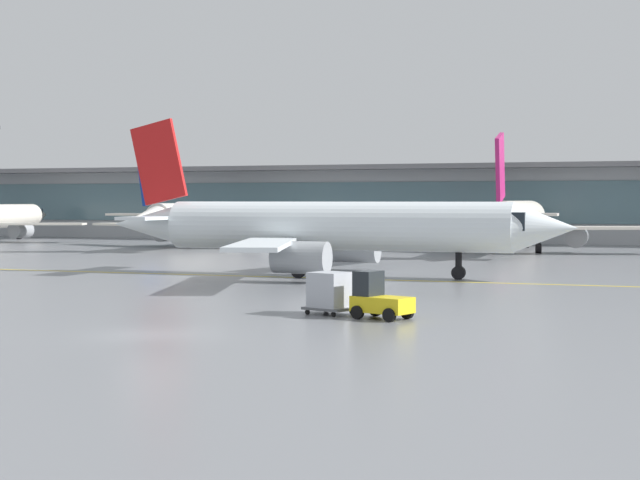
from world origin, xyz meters
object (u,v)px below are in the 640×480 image
at_px(baggage_tug, 378,299).
at_px(cargo_dolly_lead, 330,291).
at_px(gate_airplane_1, 210,218).
at_px(taxiing_regional_jet, 331,228).
at_px(gate_airplane_2, 517,219).

distance_m(baggage_tug, cargo_dolly_lead, 2.71).
relative_size(baggage_tug, cargo_dolly_lead, 1.16).
xyz_separation_m(gate_airplane_1, cargo_dolly_lead, (33.97, -56.81, -2.13)).
bearing_deg(cargo_dolly_lead, taxiing_regional_jet, 127.40).
height_order(gate_airplane_2, baggage_tug, gate_airplane_2).
bearing_deg(gate_airplane_2, gate_airplane_1, 88.83).
bearing_deg(baggage_tug, cargo_dolly_lead, 180.00).
relative_size(gate_airplane_1, baggage_tug, 11.03).
distance_m(taxiing_regional_jet, baggage_tug, 24.65).
relative_size(taxiing_regional_jet, cargo_dolly_lead, 13.45).
bearing_deg(gate_airplane_2, baggage_tug, -179.47).
bearing_deg(taxiing_regional_jet, cargo_dolly_lead, -71.69).
bearing_deg(gate_airplane_1, gate_airplane_2, -86.60).
xyz_separation_m(gate_airplane_2, cargo_dolly_lead, (0.16, -57.39, -2.30)).
bearing_deg(baggage_tug, taxiing_regional_jet, 132.42).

